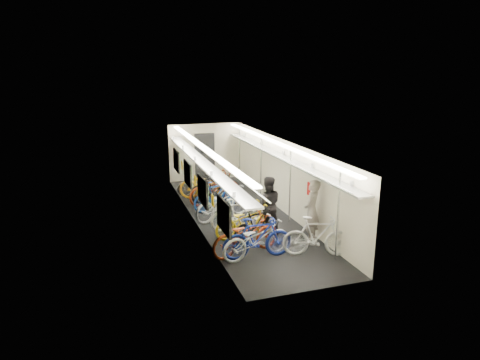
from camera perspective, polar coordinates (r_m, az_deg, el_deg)
train_car_shell at (r=13.95m, az=-2.22°, el=2.35°), size 10.00×10.00×10.00m
bicycle_0 at (r=10.78m, az=2.24°, el=-7.86°), size 2.00×1.02×1.00m
bicycle_1 at (r=10.74m, az=2.35°, el=-7.72°), size 1.82×0.61×1.08m
bicycle_2 at (r=10.97m, az=0.78°, el=-7.34°), size 2.08×1.17×1.04m
bicycle_3 at (r=11.81m, az=2.15°, el=-5.95°), size 1.62×0.98×0.94m
bicycle_4 at (r=12.05m, az=0.79°, el=-5.43°), size 1.92×0.87×0.97m
bicycle_5 at (r=12.48m, az=-0.15°, el=-4.64°), size 1.71×0.66×1.00m
bicycle_6 at (r=13.45m, az=-2.33°, el=-3.05°), size 2.18×1.42×1.08m
bicycle_7 at (r=14.32m, az=-3.23°, el=-2.08°), size 1.76×0.94×1.02m
bicycle_8 at (r=15.09m, az=-3.40°, el=-1.09°), size 2.18×1.31×1.08m
bicycle_9 at (r=14.86m, az=-3.16°, el=-1.27°), size 1.90×1.20×1.11m
bicycle_10 at (r=15.57m, az=-4.36°, el=-0.60°), size 2.17×1.43×1.08m
bicycle_11 at (r=11.04m, az=10.23°, el=-7.38°), size 1.82×1.03×1.06m
bicycle_12 at (r=16.06m, az=-5.23°, el=-0.40°), size 1.83×0.71×0.95m
passenger_near at (r=11.78m, az=9.53°, el=-4.12°), size 0.75×0.75×1.75m
passenger_mid at (r=12.29m, az=3.68°, el=-3.33°), size 0.94×0.80×1.67m
backpack at (r=12.52m, az=9.55°, el=-1.06°), size 0.29×0.23×0.38m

